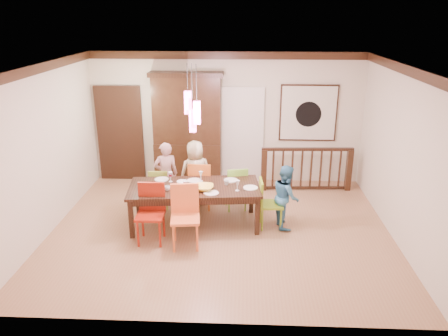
{
  "coord_description": "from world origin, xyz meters",
  "views": [
    {
      "loc": [
        0.39,
        -6.99,
        3.69
      ],
      "look_at": [
        0.05,
        0.37,
        1.05
      ],
      "focal_mm": 35.0,
      "sensor_mm": 36.0,
      "label": 1
    }
  ],
  "objects_px": {
    "dining_table": "(195,190)",
    "person_far_left": "(166,175)",
    "person_far_mid": "(196,173)",
    "chair_end_right": "(271,200)",
    "person_end_right": "(286,196)",
    "chair_far_left": "(159,185)",
    "china_hutch": "(188,129)",
    "balustrade": "(306,168)"
  },
  "relations": [
    {
      "from": "person_end_right",
      "to": "dining_table",
      "type": "bearing_deg",
      "value": 83.3
    },
    {
      "from": "dining_table",
      "to": "china_hutch",
      "type": "bearing_deg",
      "value": 94.27
    },
    {
      "from": "person_far_mid",
      "to": "balustrade",
      "type": "bearing_deg",
      "value": 178.95
    },
    {
      "from": "china_hutch",
      "to": "person_end_right",
      "type": "xyz_separation_m",
      "value": [
        2.01,
        -2.08,
        -0.67
      ]
    },
    {
      "from": "chair_far_left",
      "to": "chair_end_right",
      "type": "bearing_deg",
      "value": 156.87
    },
    {
      "from": "dining_table",
      "to": "chair_end_right",
      "type": "height_order",
      "value": "chair_end_right"
    },
    {
      "from": "chair_end_right",
      "to": "person_far_mid",
      "type": "xyz_separation_m",
      "value": [
        -1.45,
        0.94,
        0.15
      ]
    },
    {
      "from": "chair_end_right",
      "to": "person_far_mid",
      "type": "height_order",
      "value": "person_far_mid"
    },
    {
      "from": "person_far_left",
      "to": "chair_far_left",
      "type": "bearing_deg",
      "value": 18.96
    },
    {
      "from": "balustrade",
      "to": "person_far_left",
      "type": "distance_m",
      "value": 3.04
    },
    {
      "from": "person_far_left",
      "to": "dining_table",
      "type": "bearing_deg",
      "value": 109.44
    },
    {
      "from": "china_hutch",
      "to": "person_far_mid",
      "type": "distance_m",
      "value": 1.36
    },
    {
      "from": "chair_far_left",
      "to": "person_far_left",
      "type": "distance_m",
      "value": 0.24
    },
    {
      "from": "china_hutch",
      "to": "person_end_right",
      "type": "height_order",
      "value": "china_hutch"
    },
    {
      "from": "person_far_left",
      "to": "person_end_right",
      "type": "xyz_separation_m",
      "value": [
        2.29,
        -0.8,
        -0.08
      ]
    },
    {
      "from": "balustrade",
      "to": "chair_end_right",
      "type": "bearing_deg",
      "value": -118.34
    },
    {
      "from": "person_end_right",
      "to": "balustrade",
      "type": "bearing_deg",
      "value": -26.24
    },
    {
      "from": "chair_far_left",
      "to": "balustrade",
      "type": "bearing_deg",
      "value": -164.96
    },
    {
      "from": "dining_table",
      "to": "china_hutch",
      "type": "distance_m",
      "value": 2.21
    },
    {
      "from": "chair_end_right",
      "to": "person_far_left",
      "type": "distance_m",
      "value": 2.2
    },
    {
      "from": "china_hutch",
      "to": "chair_end_right",
      "type": "bearing_deg",
      "value": -50.67
    },
    {
      "from": "chair_far_left",
      "to": "balustrade",
      "type": "height_order",
      "value": "balustrade"
    },
    {
      "from": "chair_far_left",
      "to": "balustrade",
      "type": "xyz_separation_m",
      "value": [
        3.01,
        1.04,
        0.03
      ]
    },
    {
      "from": "dining_table",
      "to": "person_far_left",
      "type": "xyz_separation_m",
      "value": [
        -0.66,
        0.81,
        -0.02
      ]
    },
    {
      "from": "dining_table",
      "to": "person_far_mid",
      "type": "relative_size",
      "value": 1.83
    },
    {
      "from": "balustrade",
      "to": "person_far_left",
      "type": "bearing_deg",
      "value": -164.59
    },
    {
      "from": "chair_end_right",
      "to": "china_hutch",
      "type": "xyz_separation_m",
      "value": [
        -1.75,
        2.13,
        0.73
      ]
    },
    {
      "from": "chair_far_left",
      "to": "person_far_mid",
      "type": "relative_size",
      "value": 0.62
    },
    {
      "from": "chair_far_left",
      "to": "balustrade",
      "type": "relative_size",
      "value": 0.42
    },
    {
      "from": "chair_far_left",
      "to": "person_far_mid",
      "type": "bearing_deg",
      "value": -168.94
    },
    {
      "from": "chair_far_left",
      "to": "china_hutch",
      "type": "height_order",
      "value": "china_hutch"
    },
    {
      "from": "person_far_left",
      "to": "person_far_mid",
      "type": "relative_size",
      "value": 0.99
    },
    {
      "from": "dining_table",
      "to": "chair_far_left",
      "type": "relative_size",
      "value": 2.95
    },
    {
      "from": "china_hutch",
      "to": "person_end_right",
      "type": "distance_m",
      "value": 2.97
    },
    {
      "from": "person_far_mid",
      "to": "dining_table",
      "type": "bearing_deg",
      "value": 73.81
    },
    {
      "from": "dining_table",
      "to": "chair_far_left",
      "type": "height_order",
      "value": "chair_far_left"
    },
    {
      "from": "dining_table",
      "to": "chair_far_left",
      "type": "distance_m",
      "value": 1.08
    },
    {
      "from": "dining_table",
      "to": "person_far_mid",
      "type": "bearing_deg",
      "value": 89.22
    },
    {
      "from": "person_far_left",
      "to": "person_end_right",
      "type": "relative_size",
      "value": 1.13
    },
    {
      "from": "chair_end_right",
      "to": "person_far_mid",
      "type": "distance_m",
      "value": 1.73
    },
    {
      "from": "person_end_right",
      "to": "person_far_mid",
      "type": "bearing_deg",
      "value": 55.4
    },
    {
      "from": "dining_table",
      "to": "person_end_right",
      "type": "relative_size",
      "value": 2.09
    }
  ]
}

